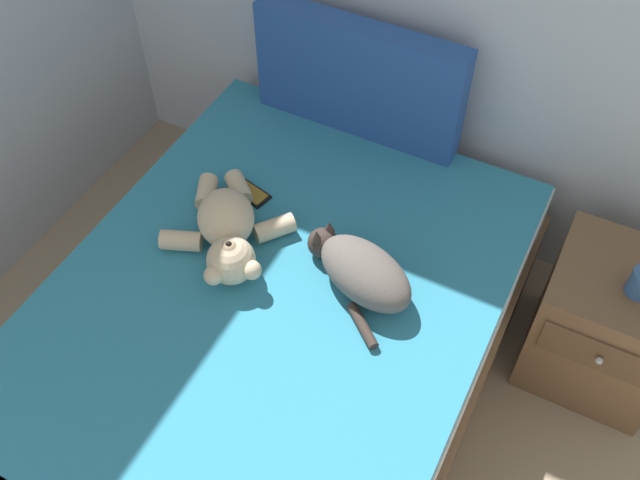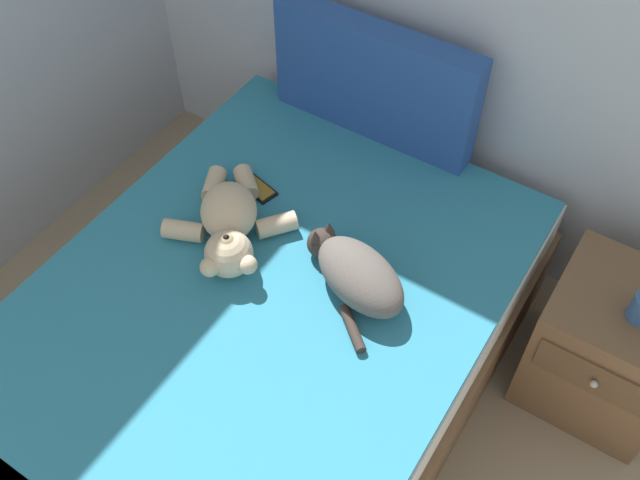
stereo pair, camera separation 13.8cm
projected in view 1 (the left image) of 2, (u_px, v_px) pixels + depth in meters
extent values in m
cube|color=brown|center=(258.00, 380.00, 2.40)|extent=(1.37, 2.05, 0.32)
cube|color=white|center=(253.00, 342.00, 2.21)|extent=(1.33, 1.99, 0.17)
cube|color=teal|center=(261.00, 310.00, 2.17)|extent=(1.32, 1.84, 0.02)
cube|color=#264C99|center=(359.00, 79.00, 2.52)|extent=(0.78, 0.10, 0.44)
ellipsoid|color=#59514C|center=(365.00, 273.00, 2.16)|extent=(0.38, 0.29, 0.15)
sphere|color=#332823|center=(323.00, 243.00, 2.26)|extent=(0.10, 0.10, 0.10)
cone|color=#332823|center=(316.00, 236.00, 2.21)|extent=(0.04, 0.04, 0.04)
cone|color=#332823|center=(329.00, 227.00, 2.23)|extent=(0.04, 0.04, 0.04)
cylinder|color=#332823|center=(362.00, 325.00, 2.11)|extent=(0.14, 0.13, 0.03)
ellipsoid|color=#332823|center=(352.00, 259.00, 2.26)|extent=(0.11, 0.09, 0.04)
ellipsoid|color=beige|center=(226.00, 218.00, 2.30)|extent=(0.28, 0.29, 0.15)
sphere|color=beige|center=(231.00, 260.00, 2.18)|extent=(0.15, 0.15, 0.15)
sphere|color=tan|center=(230.00, 250.00, 2.14)|extent=(0.06, 0.06, 0.06)
sphere|color=black|center=(229.00, 244.00, 2.12)|extent=(0.02, 0.02, 0.02)
sphere|color=beige|center=(252.00, 270.00, 2.15)|extent=(0.06, 0.06, 0.06)
sphere|color=beige|center=(214.00, 275.00, 2.14)|extent=(0.06, 0.06, 0.06)
cylinder|color=beige|center=(274.00, 228.00, 2.33)|extent=(0.13, 0.15, 0.07)
cylinder|color=beige|center=(239.00, 188.00, 2.44)|extent=(0.14, 0.13, 0.07)
cylinder|color=beige|center=(181.00, 241.00, 2.29)|extent=(0.15, 0.11, 0.07)
cylinder|color=beige|center=(207.00, 192.00, 2.43)|extent=(0.11, 0.14, 0.07)
cube|color=black|center=(250.00, 192.00, 2.47)|extent=(0.16, 0.11, 0.01)
cube|color=olive|center=(249.00, 191.00, 2.46)|extent=(0.14, 0.09, 0.00)
cube|color=brown|center=(605.00, 324.00, 2.43)|extent=(0.45, 0.43, 0.52)
cube|color=brown|center=(600.00, 357.00, 2.21)|extent=(0.38, 0.01, 0.15)
sphere|color=#B2B2B7|center=(599.00, 361.00, 2.21)|extent=(0.02, 0.02, 0.02)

